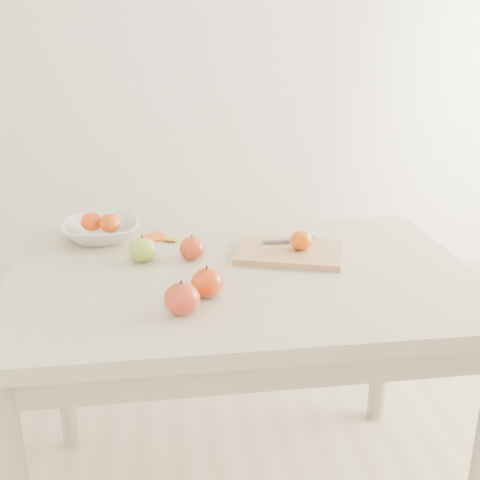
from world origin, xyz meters
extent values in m
plane|color=white|center=(0.00, 1.75, 1.35)|extent=(3.50, 0.00, 3.50)
cube|color=#C3B293|center=(0.00, 0.00, 0.73)|extent=(1.20, 0.80, 0.04)
cylinder|color=#BCAA8E|center=(-0.54, 0.34, 0.35)|extent=(0.06, 0.06, 0.71)
cylinder|color=#BCAA8E|center=(0.54, 0.34, 0.35)|extent=(0.06, 0.06, 0.71)
cube|color=tan|center=(0.15, 0.10, 0.76)|extent=(0.33, 0.28, 0.02)
ellipsoid|color=#D34707|center=(0.18, 0.09, 0.80)|extent=(0.06, 0.06, 0.05)
imported|color=silver|center=(-0.38, 0.30, 0.78)|extent=(0.23, 0.23, 0.06)
ellipsoid|color=#DE4107|center=(-0.41, 0.31, 0.81)|extent=(0.06, 0.06, 0.06)
ellipsoid|color=#CB4B07|center=(-0.35, 0.28, 0.81)|extent=(0.06, 0.06, 0.06)
cube|color=#D54D0F|center=(-0.22, 0.28, 0.75)|extent=(0.07, 0.07, 0.01)
cube|color=#CD6E0E|center=(-0.18, 0.26, 0.75)|extent=(0.06, 0.05, 0.01)
cube|color=white|center=(0.21, 0.18, 0.78)|extent=(0.08, 0.02, 0.01)
cube|color=#37393F|center=(0.13, 0.15, 0.78)|extent=(0.10, 0.02, 0.00)
ellipsoid|color=#77A022|center=(-0.26, 0.11, 0.78)|extent=(0.07, 0.07, 0.07)
ellipsoid|color=#951204|center=(-0.12, 0.11, 0.78)|extent=(0.07, 0.07, 0.06)
ellipsoid|color=maroon|center=(-0.17, -0.21, 0.79)|extent=(0.08, 0.08, 0.07)
ellipsoid|color=maroon|center=(-0.10, -0.13, 0.78)|extent=(0.08, 0.08, 0.07)
camera|label=1|loc=(-0.20, -1.42, 1.36)|focal=45.00mm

